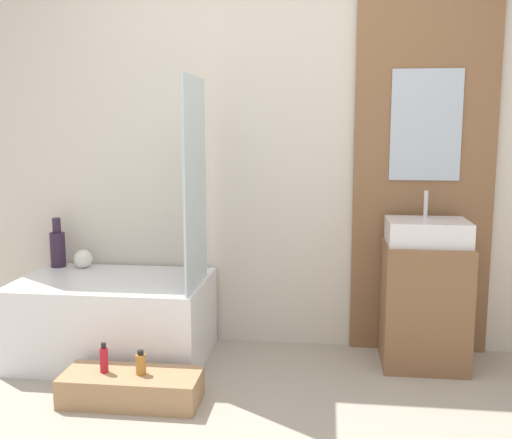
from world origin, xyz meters
TOP-DOWN VIEW (x-y plane):
  - wall_tiled_back at (0.00, 1.58)m, footprint 4.20×0.06m
  - wall_wood_accent at (0.92, 1.53)m, footprint 0.84×0.04m
  - bathtub at (-0.93, 1.16)m, footprint 1.13×0.73m
  - glass_shower_screen at (-0.40, 1.08)m, footprint 0.01×0.53m
  - wooden_step_bench at (-0.64, 0.60)m, footprint 0.71×0.29m
  - vanity_cabinet at (0.92, 1.29)m, footprint 0.48×0.43m
  - sink at (0.92, 1.29)m, footprint 0.46×0.35m
  - vase_tall_dark at (-1.40, 1.43)m, footprint 0.10×0.10m
  - vase_round_light at (-1.22, 1.42)m, footprint 0.12×0.12m
  - bottle_soap_primary at (-0.78, 0.60)m, footprint 0.04×0.04m
  - bottle_soap_secondary at (-0.58, 0.60)m, footprint 0.05×0.05m

SIDE VIEW (x-z plane):
  - wooden_step_bench at x=-0.64m, z-range 0.00..0.15m
  - bottle_soap_secondary at x=-0.58m, z-range 0.15..0.27m
  - bottle_soap_primary at x=-0.78m, z-range 0.14..0.30m
  - bathtub at x=-0.93m, z-range 0.00..0.50m
  - vanity_cabinet at x=0.92m, z-range 0.00..0.73m
  - vase_round_light at x=-1.22m, z-range 0.49..0.61m
  - vase_tall_dark at x=-1.40m, z-range 0.46..0.79m
  - sink at x=0.92m, z-range 0.65..0.95m
  - glass_shower_screen at x=-0.40m, z-range 0.49..1.67m
  - wall_tiled_back at x=0.00m, z-range 0.00..2.60m
  - wall_wood_accent at x=0.92m, z-range 0.01..2.61m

